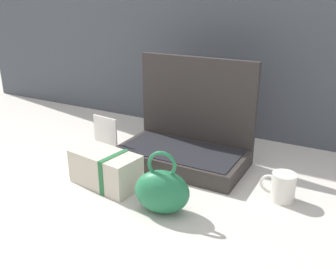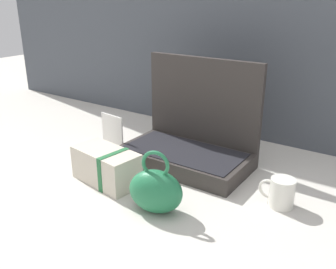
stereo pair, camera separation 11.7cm
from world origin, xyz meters
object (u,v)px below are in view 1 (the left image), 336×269
at_px(teal_pouch_handbag, 162,191).
at_px(cream_toiletry_bag, 106,169).
at_px(coffee_mug, 282,187).
at_px(info_card_left, 106,136).
at_px(open_suitcase, 186,139).

height_order(teal_pouch_handbag, cream_toiletry_bag, teal_pouch_handbag).
bearing_deg(teal_pouch_handbag, coffee_mug, 38.88).
bearing_deg(info_card_left, coffee_mug, 5.41).
relative_size(cream_toiletry_bag, coffee_mug, 2.26).
height_order(teal_pouch_handbag, info_card_left, teal_pouch_handbag).
distance_m(cream_toiletry_bag, info_card_left, 0.26).
xyz_separation_m(cream_toiletry_bag, coffee_mug, (0.56, 0.19, -0.01)).
relative_size(open_suitcase, info_card_left, 2.95).
relative_size(coffee_mug, info_card_left, 0.69).
bearing_deg(coffee_mug, teal_pouch_handbag, -141.12).
distance_m(teal_pouch_handbag, cream_toiletry_bag, 0.26).
bearing_deg(open_suitcase, teal_pouch_handbag, -75.00).
xyz_separation_m(coffee_mug, info_card_left, (-0.72, 0.02, 0.04)).
bearing_deg(teal_pouch_handbag, cream_toiletry_bag, 167.58).
bearing_deg(cream_toiletry_bag, coffee_mug, 18.80).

